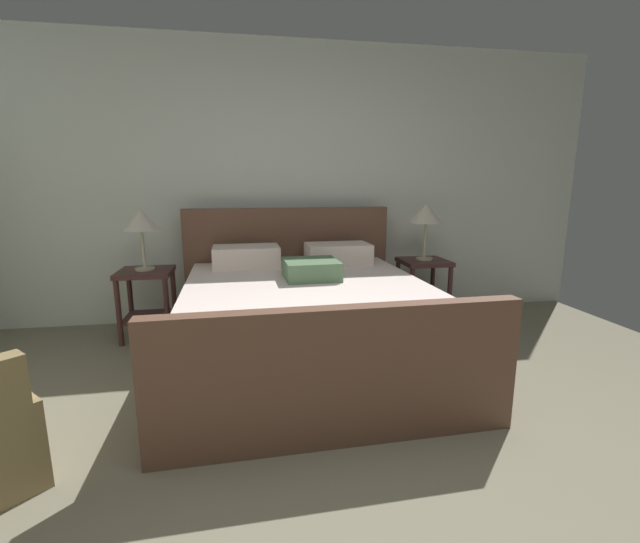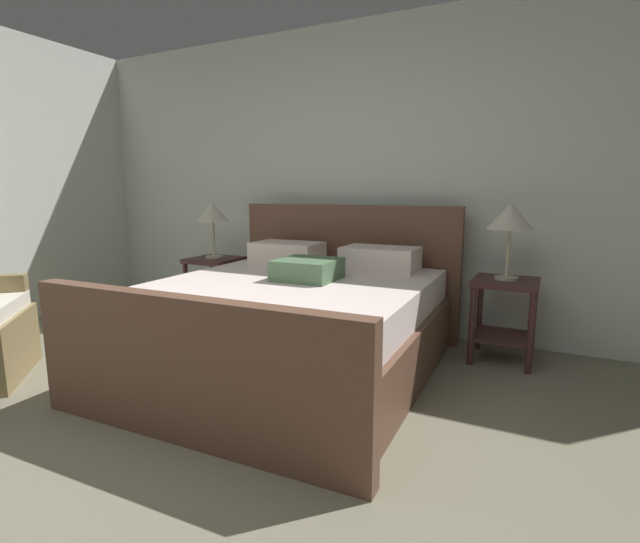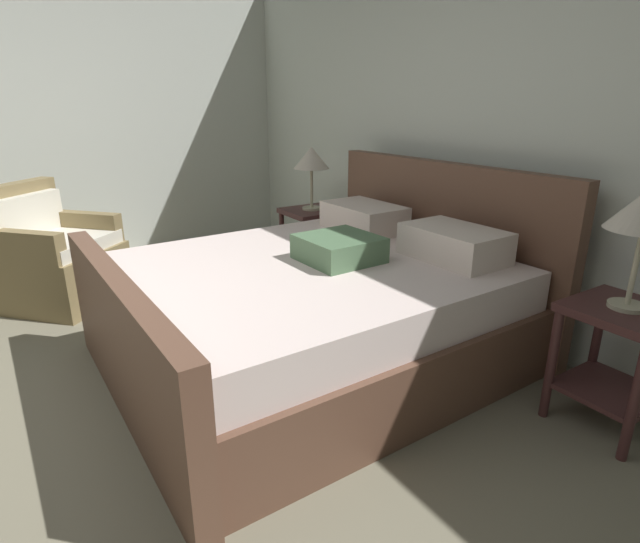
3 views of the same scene
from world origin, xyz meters
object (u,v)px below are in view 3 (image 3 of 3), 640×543
(bed, at_px, (318,306))
(armchair, at_px, (53,258))
(nightstand_right, at_px, (618,347))
(table_lamp_left, at_px, (311,160))
(nightstand_left, at_px, (312,232))

(bed, relative_size, armchair, 2.16)
(nightstand_right, xyz_separation_m, armchair, (-3.12, -2.00, -0.06))
(table_lamp_left, bearing_deg, armchair, -106.18)
(nightstand_left, relative_size, armchair, 0.59)
(nightstand_right, height_order, nightstand_left, same)
(bed, distance_m, nightstand_right, 1.52)
(nightstand_right, height_order, armchair, armchair)
(nightstand_right, bearing_deg, table_lamp_left, -178.71)
(nightstand_left, distance_m, table_lamp_left, 0.61)
(nightstand_right, bearing_deg, nightstand_left, -178.71)
(armchair, bearing_deg, nightstand_left, 73.82)
(nightstand_left, bearing_deg, table_lamp_left, 104.04)
(bed, bearing_deg, armchair, -147.18)
(bed, distance_m, table_lamp_left, 1.63)
(nightstand_left, height_order, armchair, armchair)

